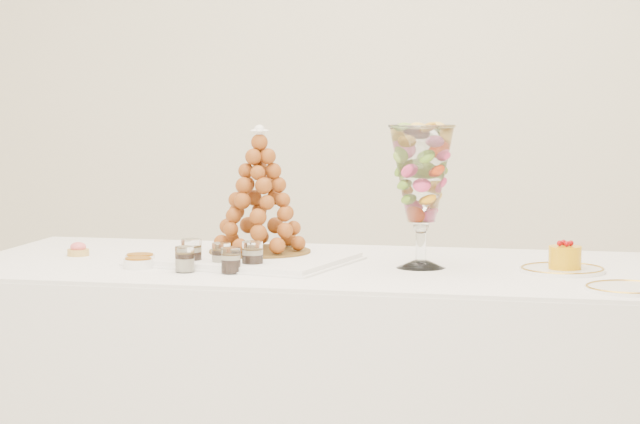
# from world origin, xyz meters

# --- Properties ---
(buffet_table) EXTENTS (2.23, 0.93, 0.84)m
(buffet_table) POSITION_xyz_m (0.12, 0.10, 0.42)
(buffet_table) COLOR white
(buffet_table) RESTS_ON ground
(lace_tray) EXTENTS (0.63, 0.53, 0.02)m
(lace_tray) POSITION_xyz_m (-0.19, 0.10, 0.85)
(lace_tray) COLOR white
(lace_tray) RESTS_ON buffet_table
(macaron_vase) EXTENTS (0.18, 0.18, 0.39)m
(macaron_vase) POSITION_xyz_m (0.31, 0.09, 1.09)
(macaron_vase) COLOR white
(macaron_vase) RESTS_ON buffet_table
(cake_plate) EXTENTS (0.23, 0.23, 0.01)m
(cake_plate) POSITION_xyz_m (0.69, 0.08, 0.84)
(cake_plate) COLOR white
(cake_plate) RESTS_ON buffet_table
(spare_plate) EXTENTS (0.21, 0.21, 0.01)m
(spare_plate) POSITION_xyz_m (0.85, -0.20, 0.84)
(spare_plate) COLOR white
(spare_plate) RESTS_ON buffet_table
(pink_tart) EXTENTS (0.06, 0.06, 0.04)m
(pink_tart) POSITION_xyz_m (-0.71, 0.14, 0.86)
(pink_tart) COLOR tan
(pink_tart) RESTS_ON buffet_table
(verrine_a) EXTENTS (0.06, 0.06, 0.08)m
(verrine_a) POSITION_xyz_m (-0.32, -0.01, 0.88)
(verrine_a) COLOR white
(verrine_a) RESTS_ON buffet_table
(verrine_b) EXTENTS (0.07, 0.07, 0.07)m
(verrine_b) POSITION_xyz_m (-0.23, -0.03, 0.87)
(verrine_b) COLOR white
(verrine_b) RESTS_ON buffet_table
(verrine_c) EXTENTS (0.06, 0.06, 0.08)m
(verrine_c) POSITION_xyz_m (-0.13, -0.04, 0.88)
(verrine_c) COLOR white
(verrine_c) RESTS_ON buffet_table
(verrine_d) EXTENTS (0.05, 0.05, 0.07)m
(verrine_d) POSITION_xyz_m (-0.30, -0.11, 0.87)
(verrine_d) COLOR white
(verrine_d) RESTS_ON buffet_table
(verrine_e) EXTENTS (0.06, 0.06, 0.07)m
(verrine_e) POSITION_xyz_m (-0.18, -0.11, 0.87)
(verrine_e) COLOR white
(verrine_e) RESTS_ON buffet_table
(ramekin_back) EXTENTS (0.08, 0.08, 0.03)m
(ramekin_back) POSITION_xyz_m (-0.47, 0.00, 0.85)
(ramekin_back) COLOR white
(ramekin_back) RESTS_ON buffet_table
(ramekin_front) EXTENTS (0.08, 0.08, 0.03)m
(ramekin_front) POSITION_xyz_m (-0.45, -0.07, 0.85)
(ramekin_front) COLOR white
(ramekin_front) RESTS_ON buffet_table
(croquembouche) EXTENTS (0.29, 0.29, 0.37)m
(croquembouche) POSITION_xyz_m (-0.17, 0.18, 1.04)
(croquembouche) COLOR brown
(croquembouche) RESTS_ON lace_tray
(mousse_cake) EXTENTS (0.09, 0.09, 0.08)m
(mousse_cake) POSITION_xyz_m (0.70, 0.07, 0.88)
(mousse_cake) COLOR #E1A00A
(mousse_cake) RESTS_ON cake_plate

